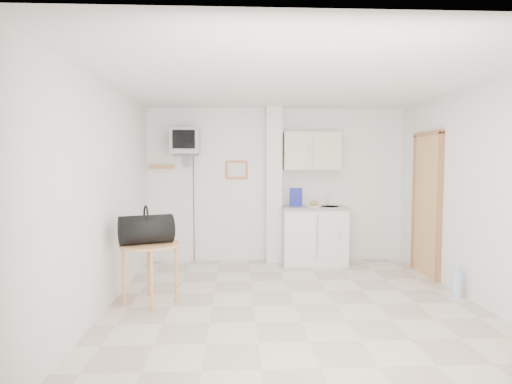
{
  "coord_description": "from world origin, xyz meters",
  "views": [
    {
      "loc": [
        -0.67,
        -4.73,
        1.62
      ],
      "look_at": [
        -0.41,
        0.6,
        1.25
      ],
      "focal_mm": 30.0,
      "sensor_mm": 36.0,
      "label": 1
    }
  ],
  "objects_px": {
    "crt_television": "(185,142)",
    "duffel_bag": "(146,229)",
    "round_table": "(150,251)",
    "water_bottle": "(457,284)"
  },
  "relations": [
    {
      "from": "crt_television",
      "to": "duffel_bag",
      "type": "distance_m",
      "value": 2.19
    },
    {
      "from": "duffel_bag",
      "to": "round_table",
      "type": "bearing_deg",
      "value": -2.89
    },
    {
      "from": "round_table",
      "to": "water_bottle",
      "type": "bearing_deg",
      "value": 0.57
    },
    {
      "from": "round_table",
      "to": "duffel_bag",
      "type": "distance_m",
      "value": 0.26
    },
    {
      "from": "crt_television",
      "to": "water_bottle",
      "type": "xyz_separation_m",
      "value": [
        3.43,
        -1.85,
        -1.77
      ]
    },
    {
      "from": "round_table",
      "to": "water_bottle",
      "type": "distance_m",
      "value": 3.66
    },
    {
      "from": "duffel_bag",
      "to": "crt_television",
      "type": "bearing_deg",
      "value": 61.05
    },
    {
      "from": "crt_television",
      "to": "duffel_bag",
      "type": "height_order",
      "value": "crt_television"
    },
    {
      "from": "round_table",
      "to": "water_bottle",
      "type": "height_order",
      "value": "round_table"
    },
    {
      "from": "crt_television",
      "to": "round_table",
      "type": "xyz_separation_m",
      "value": [
        -0.2,
        -1.88,
        -1.32
      ]
    }
  ]
}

